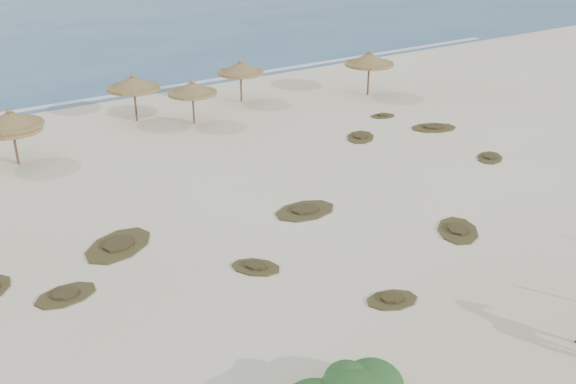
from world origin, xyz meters
name	(u,v)px	position (x,y,z in m)	size (l,w,h in m)	color
ground	(406,256)	(0.00, 0.00, 0.00)	(160.00, 160.00, 0.00)	#F4ECC9
foam_line	(121,95)	(0.00, 26.00, 0.00)	(70.00, 0.60, 0.01)	silver
palapa_1	(11,120)	(-8.62, 17.18, 2.11)	(3.73, 3.73, 2.72)	brown
palapa_2	(12,125)	(-8.67, 16.89, 1.93)	(3.50, 3.50, 2.49)	brown
palapa_3	(133,84)	(-1.37, 20.11, 2.16)	(3.15, 3.15, 2.79)	brown
palapa_4	(192,89)	(1.07, 17.79, 1.99)	(3.55, 3.55, 2.56)	brown
palapa_5	(241,69)	(5.60, 20.12, 2.08)	(3.61, 3.61, 2.69)	brown
palapa_6	(369,60)	(13.15, 16.76, 2.28)	(3.66, 3.66, 2.94)	brown
scrub_0	(66,295)	(-10.45, 4.29, 0.05)	(2.06, 1.44, 0.16)	#4E4222
scrub_1	(119,245)	(-7.88, 6.44, 0.05)	(3.49, 3.17, 0.16)	#4E4222
scrub_2	(256,267)	(-4.71, 2.33, 0.05)	(1.93, 2.03, 0.16)	#4E4222
scrub_3	(305,210)	(-0.72, 4.92, 0.05)	(2.68, 1.79, 0.16)	#4E4222
scrub_4	(490,157)	(10.14, 4.56, 0.05)	(2.16, 1.95, 0.16)	#4E4222
scrub_5	(434,127)	(11.41, 9.38, 0.05)	(3.00, 2.52, 0.16)	#4E4222
scrub_7	(360,137)	(7.06, 10.50, 0.05)	(2.56, 2.49, 0.16)	#4E4222
scrub_9	(458,230)	(2.91, 0.25, 0.05)	(2.66, 2.69, 0.16)	#4E4222
scrub_10	(383,116)	(10.65, 12.63, 0.05)	(1.66, 1.29, 0.16)	#4E4222
scrub_11	(392,299)	(-2.35, -1.74, 0.05)	(1.92, 1.54, 0.16)	#4E4222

